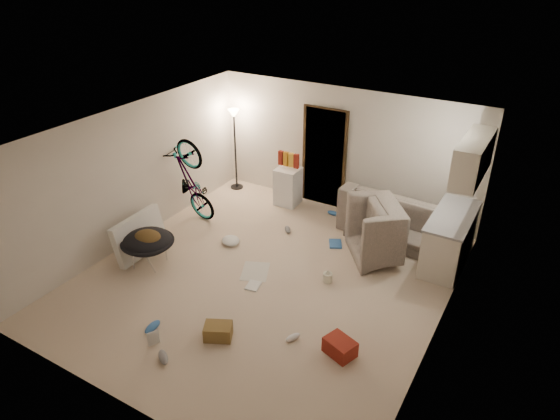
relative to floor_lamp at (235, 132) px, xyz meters
The scene contains 38 objects.
floor 3.81m from the floor_lamp, 47.83° to the right, with size 5.50×6.00×0.02m, color beige.
ceiling 3.77m from the floor_lamp, 47.83° to the right, with size 5.50×6.00×0.02m, color white.
wall_back 2.43m from the floor_lamp, ahead, with size 5.50×0.02×2.50m, color beige.
wall_front 6.15m from the floor_lamp, 67.02° to the right, with size 5.50×0.02×2.50m, color beige.
wall_left 2.67m from the floor_lamp, 97.74° to the right, with size 0.02×6.00×2.50m, color beige.
wall_right 5.80m from the floor_lamp, 27.18° to the right, with size 0.02×6.00×2.50m, color beige.
doorway 2.05m from the floor_lamp, ahead, with size 0.85×0.10×2.04m, color black.
door_trim 2.04m from the floor_lamp, ahead, with size 0.97×0.04×2.10m, color #342412.
floor_lamp is the anchor object (origin of this frame).
kitchen_counter 4.95m from the floor_lamp, ahead, with size 0.60×1.50×0.88m, color beige.
counter_top 4.89m from the floor_lamp, ahead, with size 0.64×1.54×0.04m, color gray.
kitchen_uppers 5.04m from the floor_lamp, ahead, with size 0.38×1.40×0.65m, color beige.
sofa 3.96m from the floor_lamp, ahead, with size 2.18×0.85×0.64m, color #343B35.
armchair 4.18m from the floor_lamp, 12.64° to the right, with size 1.17×1.02×0.76m, color #343B35.
bicycle 1.86m from the floor_lamp, 86.54° to the right, with size 0.62×1.79×0.94m, color black.
book_asset 5.31m from the floor_lamp, 68.84° to the right, with size 0.16×0.23×0.02m, color maroon.
mini_fridge 1.66m from the floor_lamp, ahead, with size 0.47×0.47×0.79m, color white.
snack_box_0 1.25m from the floor_lamp, ahead, with size 0.10×0.07×0.30m, color maroon.
snack_box_1 1.37m from the floor_lamp, ahead, with size 0.10×0.07×0.30m, color #BA7417.
snack_box_2 1.49m from the floor_lamp, ahead, with size 0.10×0.07×0.30m, color gold.
snack_box_3 1.60m from the floor_lamp, ahead, with size 0.10×0.07×0.30m, color maroon.
saucer_chair 3.46m from the floor_lamp, 81.63° to the right, with size 0.89×0.89×0.63m.
hoodie 3.45m from the floor_lamp, 80.86° to the right, with size 0.48×0.40×0.22m, color #483419.
sofa_drape 2.98m from the floor_lamp, ahead, with size 0.56×0.46×0.28m, color black.
tv_box 3.25m from the floor_lamp, 88.16° to the right, with size 0.13×1.11×0.73m, color silver.
drink_case_a 5.04m from the floor_lamp, 58.32° to the right, with size 0.38×0.27×0.22m, color brown.
drink_case_b 5.63m from the floor_lamp, 40.88° to the right, with size 0.40×0.29×0.23m, color maroon.
juicer 4.17m from the floor_lamp, 33.65° to the right, with size 0.15×0.15×0.22m.
newspaper 3.60m from the floor_lamp, 50.08° to the right, with size 0.43×0.57×0.01m, color beige.
book_blue 3.41m from the floor_lamp, 20.50° to the right, with size 0.22×0.30×0.03m, color #3267B5.
book_white 3.97m from the floor_lamp, 51.32° to the right, with size 0.20×0.27×0.02m, color silver.
shoe_0 2.75m from the floor_lamp, ahead, with size 0.25×0.10×0.09m, color #3267B5.
shoe_1 2.60m from the floor_lamp, 30.17° to the right, with size 0.25×0.10×0.09m, color slate.
shoe_2 4.97m from the floor_lamp, 69.69° to the right, with size 0.29×0.12×0.11m, color #3267B5.
shoe_3 5.50m from the floor_lamp, 65.70° to the right, with size 0.28×0.11×0.10m, color slate.
shoe_4 5.23m from the floor_lamp, 46.55° to the right, with size 0.24×0.10×0.09m, color white.
clothes_lump_b 3.44m from the floor_lamp, ahead, with size 0.49×0.42×0.15m, color black.
clothes_lump_c 2.71m from the floor_lamp, 58.00° to the right, with size 0.37×0.32×0.12m, color silver.
Camera 1 is at (3.60, -5.67, 4.83)m, focal length 32.00 mm.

